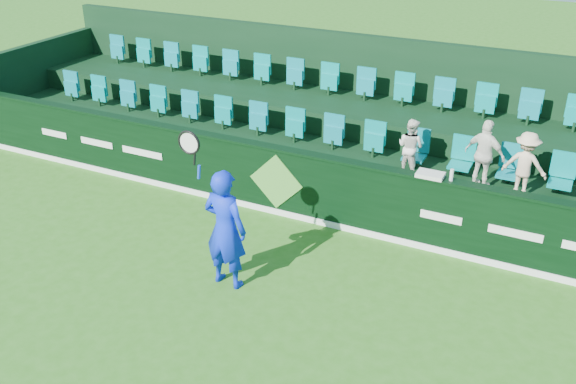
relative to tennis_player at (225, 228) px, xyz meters
The scene contains 13 objects.
ground 1.86m from the tennis_player, 102.17° to the right, with size 60.00×60.00×0.00m, color #2D6B19.
sponsor_hoarding 2.50m from the tennis_player, 97.62° to the left, with size 16.00×0.25×1.35m.
stand_tier_front 3.63m from the tennis_player, 95.32° to the left, with size 16.00×2.00×0.80m, color black.
stand_tier_back 5.48m from the tennis_player, 93.47° to the left, with size 16.00×1.80×1.30m, color black.
stand_rear 5.92m from the tennis_player, 93.21° to the left, with size 16.00×4.10×2.60m.
seat_row_front 3.98m from the tennis_player, 94.78° to the left, with size 13.50×0.50×0.60m, color #097B85.
seat_row_back 5.80m from the tennis_player, 93.29° to the left, with size 13.50×0.50×0.60m, color #097B85.
tennis_player is the anchor object (origin of this frame).
spectator_left 4.03m from the tennis_player, 63.05° to the left, with size 0.52×0.41×1.08m, color white.
spectator_middle 4.79m from the tennis_player, 48.68° to the left, with size 0.74×0.31×1.27m, color white.
spectator_right 5.26m from the tennis_player, 43.04° to the left, with size 0.75×0.43×1.17m, color beige.
towel 3.52m from the tennis_player, 44.69° to the left, with size 0.45×0.29×0.07m, color silver.
drinks_bottle 3.78m from the tennis_player, 40.98° to the left, with size 0.06×0.06×0.20m, color silver.
Camera 1 is at (4.95, -5.65, 5.90)m, focal length 40.00 mm.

